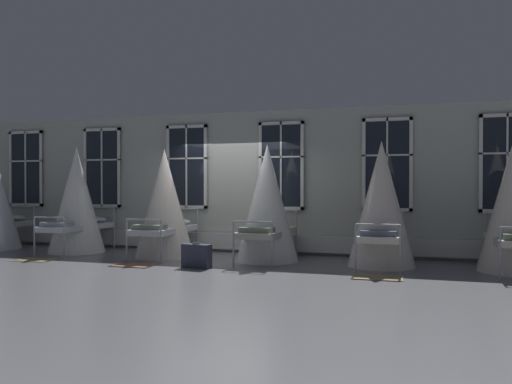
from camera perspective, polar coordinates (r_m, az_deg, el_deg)
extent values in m
plane|color=slate|center=(11.21, -4.31, -7.14)|extent=(29.25, 29.25, 0.00)
cube|color=#B2B7AD|center=(12.16, -2.38, 1.07)|extent=(15.63, 0.10, 3.21)
cube|color=black|center=(15.00, -23.65, 2.34)|extent=(1.03, 0.02, 1.96)
cube|color=silver|center=(15.01, -23.63, -1.27)|extent=(1.03, 0.06, 0.07)
cube|color=silver|center=(15.06, -23.67, 5.93)|extent=(1.03, 0.06, 0.07)
cube|color=silver|center=(15.32, -25.01, 2.30)|extent=(0.07, 0.06, 1.96)
cube|color=silver|center=(14.69, -22.23, 2.38)|extent=(0.07, 0.06, 1.96)
cube|color=silver|center=(15.00, -23.65, 2.34)|extent=(0.04, 0.06, 1.96)
cube|color=silver|center=(15.01, -23.65, 3.08)|extent=(1.03, 0.06, 0.04)
cube|color=black|center=(13.61, -16.33, 2.54)|extent=(1.03, 0.02, 1.96)
cube|color=silver|center=(13.62, -16.31, -1.44)|extent=(1.03, 0.06, 0.07)
cube|color=silver|center=(13.68, -16.34, 6.50)|extent=(1.03, 0.06, 0.07)
cube|color=silver|center=(13.89, -17.98, 2.50)|extent=(0.07, 0.06, 1.96)
cube|color=silver|center=(13.35, -14.60, 2.58)|extent=(0.07, 0.06, 1.96)
cube|color=silver|center=(13.61, -16.33, 2.54)|extent=(0.04, 0.06, 1.96)
cube|color=silver|center=(13.62, -16.33, 3.36)|extent=(1.03, 0.06, 0.04)
cube|color=black|center=(12.49, -7.51, 2.72)|extent=(1.03, 0.02, 1.96)
cube|color=silver|center=(12.50, -7.51, -1.61)|extent=(1.03, 0.06, 0.07)
cube|color=silver|center=(12.56, -7.52, 7.03)|extent=(1.03, 0.06, 0.07)
cube|color=silver|center=(12.70, -9.49, 2.69)|extent=(0.07, 0.06, 1.96)
cube|color=silver|center=(12.30, -5.48, 2.76)|extent=(0.07, 0.06, 1.96)
cube|color=silver|center=(12.49, -7.51, 2.72)|extent=(0.04, 0.06, 1.96)
cube|color=silver|center=(12.50, -7.52, 3.62)|extent=(1.03, 0.06, 0.04)
cube|color=black|center=(11.72, 2.74, 2.86)|extent=(1.03, 0.02, 1.96)
cube|color=silver|center=(11.72, 2.73, -1.76)|extent=(1.03, 0.06, 0.07)
cube|color=silver|center=(11.79, 2.74, 7.45)|extent=(1.03, 0.06, 0.07)
cube|color=silver|center=(11.85, 0.48, 2.84)|extent=(0.07, 0.06, 1.96)
cube|color=silver|center=(11.61, 5.04, 2.88)|extent=(0.07, 0.06, 1.96)
cube|color=silver|center=(11.72, 2.74, 2.86)|extent=(0.04, 0.06, 1.96)
cube|color=silver|center=(11.73, 2.74, 3.82)|extent=(1.03, 0.06, 0.04)
cube|color=black|center=(11.37, 14.02, 2.91)|extent=(1.03, 0.02, 1.96)
cube|color=silver|center=(11.37, 14.00, -1.86)|extent=(1.03, 0.06, 0.07)
cube|color=silver|center=(11.44, 14.03, 7.64)|extent=(1.03, 0.06, 0.07)
cube|color=silver|center=(11.40, 11.60, 2.91)|extent=(0.07, 0.06, 1.96)
cube|color=silver|center=(11.35, 16.45, 2.90)|extent=(0.07, 0.06, 1.96)
cube|color=silver|center=(11.37, 14.02, 2.91)|extent=(0.04, 0.06, 1.96)
cube|color=silver|center=(11.38, 14.02, 3.89)|extent=(1.03, 0.06, 0.04)
cube|color=black|center=(11.47, 25.55, 2.83)|extent=(1.03, 0.02, 1.96)
cube|color=silver|center=(11.47, 25.52, -1.88)|extent=(1.03, 0.06, 0.07)
cube|color=silver|center=(11.54, 25.58, 7.52)|extent=(1.03, 0.06, 0.07)
cube|color=silver|center=(11.41, 23.15, 2.86)|extent=(0.07, 0.06, 1.96)
cube|color=silver|center=(11.47, 25.55, 2.83)|extent=(0.04, 0.06, 1.96)
cube|color=silver|center=(11.48, 25.56, 3.81)|extent=(1.03, 0.06, 0.04)
cube|color=silver|center=(12.10, -2.58, -5.36)|extent=(12.07, 0.10, 0.36)
cylinder|color=#9EA3A8|center=(15.15, -25.13, -3.28)|extent=(0.04, 0.04, 0.99)
cylinder|color=#9EA3A8|center=(14.66, -22.93, -3.40)|extent=(0.04, 0.04, 0.99)
cylinder|color=#9EA3A8|center=(13.94, -25.42, -3.51)|extent=(0.05, 1.89, 0.03)
cylinder|color=#9EA3A8|center=(14.87, -24.06, -1.44)|extent=(0.75, 0.04, 0.03)
ellipsoid|color=silver|center=(14.70, -24.67, -2.56)|extent=(0.59, 0.40, 0.14)
cylinder|color=#9EA3A8|center=(13.78, -17.78, -3.64)|extent=(0.04, 0.04, 0.99)
cylinder|color=#9EA3A8|center=(13.36, -15.13, -3.76)|extent=(0.04, 0.04, 0.99)
cylinder|color=#9EA3A8|center=(12.29, -22.87, -4.49)|extent=(0.04, 0.04, 0.86)
cylinder|color=#9EA3A8|center=(11.82, -20.07, -4.69)|extent=(0.04, 0.04, 0.86)
cylinder|color=#9EA3A8|center=(13.02, -20.18, -3.78)|extent=(0.04, 1.89, 0.03)
cylinder|color=#9EA3A8|center=(12.57, -17.45, -3.93)|extent=(0.04, 1.89, 0.03)
cylinder|color=#9EA3A8|center=(13.54, -16.48, -1.62)|extent=(0.75, 0.03, 0.03)
cylinder|color=#9EA3A8|center=(12.02, -21.51, -2.56)|extent=(0.75, 0.03, 0.03)
cube|color=silver|center=(12.79, -18.84, -3.60)|extent=(0.78, 1.91, 0.12)
ellipsoid|color=silver|center=(13.35, -17.05, -2.86)|extent=(0.58, 0.40, 0.14)
cube|color=#8C939E|center=(12.23, -20.74, -3.30)|extent=(0.63, 0.36, 0.10)
cone|color=white|center=(12.75, -18.85, -0.77)|extent=(1.27, 1.27, 2.42)
cylinder|color=#9EA3A8|center=(12.54, -9.57, -4.04)|extent=(0.04, 0.04, 0.99)
cylinder|color=#9EA3A8|center=(12.24, -6.37, -4.15)|extent=(0.04, 0.04, 0.99)
cylinder|color=#9EA3A8|center=(10.87, -13.84, -5.13)|extent=(0.04, 0.04, 0.86)
cylinder|color=#9EA3A8|center=(10.52, -10.26, -5.32)|extent=(0.04, 0.04, 0.86)
cylinder|color=#9EA3A8|center=(11.69, -11.55, -4.26)|extent=(0.08, 1.89, 0.03)
cylinder|color=#9EA3A8|center=(11.37, -8.17, -4.40)|extent=(0.08, 1.89, 0.03)
cylinder|color=#9EA3A8|center=(12.35, -7.99, -1.82)|extent=(0.75, 0.05, 0.03)
cylinder|color=#9EA3A8|center=(10.66, -12.09, -2.94)|extent=(0.75, 0.05, 0.03)
cube|color=silver|center=(11.52, -9.89, -4.04)|extent=(0.82, 1.93, 0.12)
ellipsoid|color=silver|center=(12.15, -8.45, -3.19)|extent=(0.59, 0.42, 0.14)
cube|color=slate|center=(10.90, -11.45, -3.75)|extent=(0.63, 0.38, 0.10)
cone|color=silver|center=(11.49, -9.89, -1.15)|extent=(1.27, 1.27, 2.32)
cylinder|color=#9EA3A8|center=(11.72, 0.80, -4.37)|extent=(0.04, 0.04, 0.99)
cylinder|color=#9EA3A8|center=(11.52, 4.39, -4.46)|extent=(0.04, 0.04, 0.99)
cylinder|color=#9EA3A8|center=(9.95, -2.46, -5.66)|extent=(0.04, 0.04, 0.86)
cylinder|color=#9EA3A8|center=(9.71, 1.73, -5.82)|extent=(0.04, 0.04, 0.86)
cylinder|color=#9EA3A8|center=(10.82, -0.69, -4.65)|extent=(0.06, 1.89, 0.03)
cylinder|color=#9EA3A8|center=(10.61, 3.17, -4.76)|extent=(0.06, 1.89, 0.03)
cylinder|color=#9EA3A8|center=(11.58, 2.58, -1.99)|extent=(0.75, 0.04, 0.03)
cylinder|color=#9EA3A8|center=(9.78, -0.39, -3.25)|extent=(0.75, 0.04, 0.03)
cube|color=#B7B2A3|center=(10.70, 1.22, -4.40)|extent=(0.80, 1.92, 0.12)
ellipsoid|color=silver|center=(11.37, 2.25, -3.45)|extent=(0.59, 0.41, 0.14)
cube|color=slate|center=(10.04, 0.08, -4.12)|extent=(0.63, 0.37, 0.10)
cone|color=white|center=(10.67, 1.22, -1.14)|extent=(1.27, 1.27, 2.37)
cylinder|color=#9EA3A8|center=(11.26, 11.80, -4.59)|extent=(0.04, 0.04, 0.99)
cylinder|color=#9EA3A8|center=(11.22, 15.65, -4.62)|extent=(0.04, 0.04, 0.99)
cylinder|color=#9EA3A8|center=(9.40, 10.74, -6.05)|extent=(0.04, 0.04, 0.86)
cylinder|color=#9EA3A8|center=(9.35, 15.36, -6.10)|extent=(0.04, 0.04, 0.86)
cylinder|color=#9EA3A8|center=(10.32, 11.32, -4.92)|extent=(0.04, 1.89, 0.03)
cylinder|color=#9EA3A8|center=(10.28, 15.52, -4.96)|extent=(0.04, 1.89, 0.03)
cylinder|color=#9EA3A8|center=(11.20, 13.73, -2.10)|extent=(0.75, 0.03, 0.03)
cylinder|color=#9EA3A8|center=(9.32, 13.05, -3.47)|extent=(0.75, 0.03, 0.03)
cube|color=silver|center=(10.29, 13.41, -4.63)|extent=(0.78, 1.91, 0.12)
ellipsoid|color=beige|center=(10.98, 13.65, -3.62)|extent=(0.58, 0.40, 0.14)
cube|color=slate|center=(9.60, 13.15, -4.37)|extent=(0.63, 0.36, 0.10)
cone|color=silver|center=(10.25, 13.42, -1.21)|extent=(1.27, 1.27, 2.38)
cylinder|color=#9EA3A8|center=(11.28, 23.48, -4.63)|extent=(0.04, 0.04, 0.99)
cylinder|color=#9EA3A8|center=(9.42, 24.93, -6.09)|extent=(0.04, 0.04, 0.86)
cylinder|color=#9EA3A8|center=(10.34, 24.14, -4.97)|extent=(0.06, 1.89, 0.03)
cylinder|color=#9EA3A8|center=(11.30, 25.39, -2.13)|extent=(0.75, 0.04, 0.03)
ellipsoid|color=silver|center=(11.08, 25.58, -3.63)|extent=(0.59, 0.41, 0.14)
cube|color=#8E7A5B|center=(11.77, -22.84, -6.79)|extent=(0.83, 0.60, 0.01)
cube|color=brown|center=(10.46, -13.08, -7.70)|extent=(0.83, 0.60, 0.01)
cube|color=#8E7A5B|center=(9.08, 13.11, -8.99)|extent=(0.82, 0.59, 0.01)
cube|color=#2D3342|center=(9.91, -6.46, -6.90)|extent=(0.58, 0.28, 0.44)
cube|color=tan|center=(10.00, -6.14, -6.83)|extent=(0.50, 0.08, 0.03)
torus|color=#2D3342|center=(9.88, -6.46, -5.55)|extent=(0.16, 0.16, 0.02)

